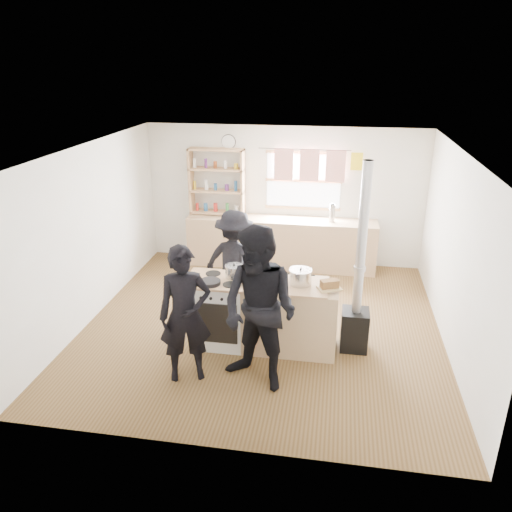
% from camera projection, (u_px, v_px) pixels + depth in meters
% --- Properties ---
extents(ground, '(5.00, 5.00, 0.01)m').
position_uv_depth(ground, '(262.00, 325.00, 7.22)').
color(ground, brown).
rests_on(ground, ground).
extents(back_counter, '(3.40, 0.55, 0.90)m').
position_uv_depth(back_counter, '(281.00, 243.00, 9.08)').
color(back_counter, tan).
rests_on(back_counter, ground).
extents(shelving_unit, '(1.00, 0.28, 1.20)m').
position_uv_depth(shelving_unit, '(217.00, 181.00, 8.98)').
color(shelving_unit, tan).
rests_on(shelving_unit, back_counter).
extents(thermos, '(0.10, 0.10, 0.31)m').
position_uv_depth(thermos, '(332.00, 213.00, 8.72)').
color(thermos, silver).
rests_on(thermos, back_counter).
extents(cooking_island, '(1.97, 0.64, 0.93)m').
position_uv_depth(cooking_island, '(267.00, 315.00, 6.52)').
color(cooking_island, white).
rests_on(cooking_island, ground).
extents(skillet_greens, '(0.29, 0.29, 0.05)m').
position_uv_depth(skillet_greens, '(210.00, 282.00, 6.29)').
color(skillet_greens, black).
rests_on(skillet_greens, cooking_island).
extents(roast_tray, '(0.40, 0.30, 0.07)m').
position_uv_depth(roast_tray, '(255.00, 281.00, 6.29)').
color(roast_tray, silver).
rests_on(roast_tray, cooking_island).
extents(stockpot_stove, '(0.24, 0.24, 0.19)m').
position_uv_depth(stockpot_stove, '(234.00, 271.00, 6.46)').
color(stockpot_stove, '#BABABD').
rests_on(stockpot_stove, cooking_island).
extents(stockpot_counter, '(0.29, 0.29, 0.22)m').
position_uv_depth(stockpot_counter, '(300.00, 277.00, 6.27)').
color(stockpot_counter, silver).
rests_on(stockpot_counter, cooking_island).
extents(bread_board, '(0.34, 0.29, 0.12)m').
position_uv_depth(bread_board, '(329.00, 285.00, 6.15)').
color(bread_board, tan).
rests_on(bread_board, cooking_island).
extents(flue_heater, '(0.35, 0.35, 2.50)m').
position_uv_depth(flue_heater, '(357.00, 305.00, 6.40)').
color(flue_heater, black).
rests_on(flue_heater, ground).
extents(person_near_left, '(0.71, 0.59, 1.67)m').
position_uv_depth(person_near_left, '(185.00, 315.00, 5.74)').
color(person_near_left, black).
rests_on(person_near_left, ground).
extents(person_near_right, '(1.17, 1.08, 1.94)m').
position_uv_depth(person_near_right, '(260.00, 310.00, 5.56)').
color(person_near_right, black).
rests_on(person_near_right, ground).
extents(person_far, '(1.13, 0.83, 1.56)m').
position_uv_depth(person_far, '(235.00, 261.00, 7.39)').
color(person_far, black).
rests_on(person_far, ground).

